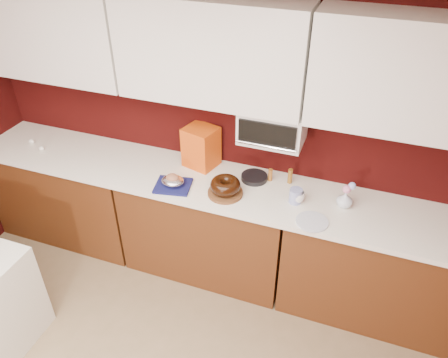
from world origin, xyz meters
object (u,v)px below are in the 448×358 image
foil_ham_nest (173,181)px  coffee_mug (297,196)px  toaster_oven (273,125)px  bundt_cake (225,185)px  pandoro_box (201,147)px  flower_vase (345,199)px  blue_jar (295,196)px

foil_ham_nest → coffee_mug: 0.92m
toaster_oven → bundt_cake: size_ratio=2.04×
foil_ham_nest → coffee_mug: bearing=8.8°
coffee_mug → toaster_oven: bearing=143.3°
foil_ham_nest → pandoro_box: 0.38m
bundt_cake → foil_ham_nest: (-0.40, -0.05, -0.03)m
bundt_cake → flower_vase: flower_vase is taller
flower_vase → coffee_mug: bearing=-169.3°
pandoro_box → flower_vase: size_ratio=2.43×
coffee_mug → flower_vase: 0.33m
toaster_oven → bundt_cake: toaster_oven is taller
foil_ham_nest → flower_vase: (1.23, 0.20, 0.01)m
foil_ham_nest → pandoro_box: bearing=77.1°
toaster_oven → pandoro_box: bearing=176.9°
bundt_cake → pandoro_box: 0.45m
toaster_oven → flower_vase: 0.72m
blue_jar → flower_vase: flower_vase is taller
foil_ham_nest → pandoro_box: pandoro_box is taller
toaster_oven → bundt_cake: (-0.25, -0.28, -0.39)m
pandoro_box → coffee_mug: bearing=-0.1°
toaster_oven → foil_ham_nest: 0.84m
bundt_cake → toaster_oven: bearing=48.2°
bundt_cake → foil_ham_nest: bearing=-173.3°
coffee_mug → blue_jar: 0.01m
foil_ham_nest → blue_jar: (0.90, 0.13, -0.00)m
foil_ham_nest → blue_jar: 0.91m
foil_ham_nest → flower_vase: 1.25m
toaster_oven → flower_vase: size_ratio=3.36×
bundt_cake → coffee_mug: size_ratio=2.13×
toaster_oven → coffee_mug: bearing=-36.7°
pandoro_box → coffee_mug: (0.82, -0.22, -0.11)m
toaster_oven → foil_ham_nest: (-0.65, -0.33, -0.42)m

